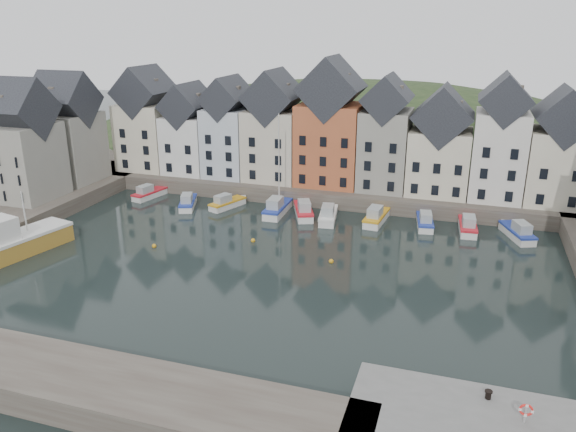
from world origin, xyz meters
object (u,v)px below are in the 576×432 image
at_px(large_vessel, 4,244).
at_px(mooring_bollard, 488,394).
at_px(boat_d, 277,208).
at_px(boat_a, 149,193).
at_px(life_ring_post, 526,410).

relative_size(large_vessel, mooring_bollard, 25.32).
xyz_separation_m(large_vessel, mooring_bollard, (48.61, -11.80, 0.63)).
bearing_deg(mooring_bollard, large_vessel, 166.35).
bearing_deg(boat_d, large_vessel, -136.51).
distance_m(boat_a, mooring_bollard, 57.90).
bearing_deg(boat_a, boat_d, 8.73).
bearing_deg(boat_a, mooring_bollard, -26.13).
distance_m(boat_d, large_vessel, 32.32).
relative_size(boat_d, large_vessel, 0.94).
height_order(boat_a, life_ring_post, life_ring_post).
xyz_separation_m(boat_d, mooring_bollard, (25.68, -34.58, 1.45)).
bearing_deg(boat_a, life_ring_post, -26.24).
height_order(boat_d, mooring_bollard, boat_d).
bearing_deg(life_ring_post, boat_d, 127.33).
distance_m(large_vessel, life_ring_post, 52.37).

